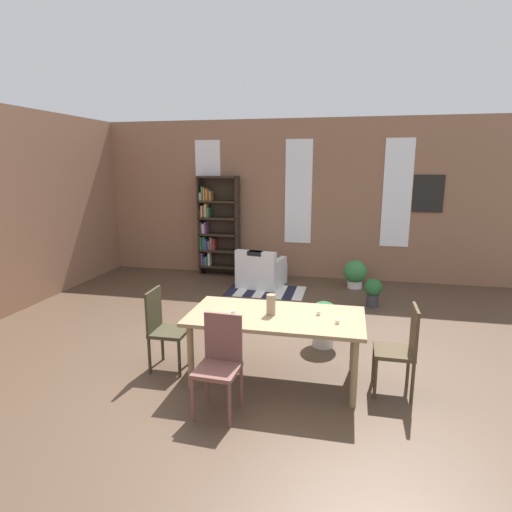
% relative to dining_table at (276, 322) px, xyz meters
% --- Properties ---
extents(ground_plane, '(11.14, 11.14, 0.00)m').
position_rel_dining_table_xyz_m(ground_plane, '(-0.30, 0.22, -0.68)').
color(ground_plane, '#503B2D').
extents(back_wall_brick, '(9.34, 0.12, 3.26)m').
position_rel_dining_table_xyz_m(back_wall_brick, '(-0.30, 4.57, 0.95)').
color(back_wall_brick, '#90644B').
rests_on(back_wall_brick, ground).
extents(window_pane_0, '(0.55, 0.02, 2.12)m').
position_rel_dining_table_xyz_m(window_pane_0, '(-2.25, 4.50, 1.11)').
color(window_pane_0, white).
extents(window_pane_1, '(0.55, 0.02, 2.12)m').
position_rel_dining_table_xyz_m(window_pane_1, '(-0.30, 4.50, 1.11)').
color(window_pane_1, white).
extents(window_pane_2, '(0.55, 0.02, 2.12)m').
position_rel_dining_table_xyz_m(window_pane_2, '(1.64, 4.50, 1.11)').
color(window_pane_2, white).
extents(dining_table, '(1.89, 0.95, 0.76)m').
position_rel_dining_table_xyz_m(dining_table, '(0.00, 0.00, 0.00)').
color(dining_table, '#907451').
rests_on(dining_table, ground).
extents(vase_on_table, '(0.10, 0.10, 0.22)m').
position_rel_dining_table_xyz_m(vase_on_table, '(-0.05, -0.00, 0.19)').
color(vase_on_table, '#998466').
rests_on(vase_on_table, dining_table).
extents(tealight_candle_0, '(0.04, 0.04, 0.04)m').
position_rel_dining_table_xyz_m(tealight_candle_0, '(0.66, -0.12, 0.10)').
color(tealight_candle_0, silver).
rests_on(tealight_candle_0, dining_table).
extents(tealight_candle_1, '(0.04, 0.04, 0.04)m').
position_rel_dining_table_xyz_m(tealight_candle_1, '(0.45, 0.09, 0.10)').
color(tealight_candle_1, silver).
rests_on(tealight_candle_1, dining_table).
extents(tealight_candle_2, '(0.04, 0.04, 0.04)m').
position_rel_dining_table_xyz_m(tealight_candle_2, '(-0.46, -0.08, 0.10)').
color(tealight_candle_2, silver).
rests_on(tealight_candle_2, dining_table).
extents(dining_chair_head_right, '(0.40, 0.40, 0.95)m').
position_rel_dining_table_xyz_m(dining_chair_head_right, '(1.32, -0.00, -0.16)').
color(dining_chair_head_right, '#463722').
rests_on(dining_chair_head_right, ground).
extents(dining_chair_near_left, '(0.42, 0.42, 0.95)m').
position_rel_dining_table_xyz_m(dining_chair_near_left, '(-0.42, -0.70, -0.16)').
color(dining_chair_near_left, brown).
rests_on(dining_chair_near_left, ground).
extents(dining_chair_head_left, '(0.41, 0.41, 0.95)m').
position_rel_dining_table_xyz_m(dining_chair_head_left, '(-1.32, -0.00, -0.16)').
color(dining_chair_head_left, '#36321F').
rests_on(dining_chair_head_left, ground).
extents(bookshelf_tall, '(0.87, 0.30, 2.11)m').
position_rel_dining_table_xyz_m(bookshelf_tall, '(-2.04, 4.33, 0.38)').
color(bookshelf_tall, '#2D2319').
rests_on(bookshelf_tall, ground).
extents(armchair_white, '(0.93, 0.93, 0.75)m').
position_rel_dining_table_xyz_m(armchair_white, '(-0.91, 3.61, -0.40)').
color(armchair_white, white).
rests_on(armchair_white, ground).
extents(potted_plant_by_shelf, '(0.45, 0.45, 0.61)m').
position_rel_dining_table_xyz_m(potted_plant_by_shelf, '(0.47, 1.01, -0.33)').
color(potted_plant_by_shelf, silver).
rests_on(potted_plant_by_shelf, ground).
extents(potted_plant_corner, '(0.45, 0.45, 0.54)m').
position_rel_dining_table_xyz_m(potted_plant_corner, '(0.90, 3.87, -0.38)').
color(potted_plant_corner, silver).
rests_on(potted_plant_corner, ground).
extents(potted_plant_window, '(0.30, 0.30, 0.48)m').
position_rel_dining_table_xyz_m(potted_plant_window, '(1.18, 2.79, -0.40)').
color(potted_plant_window, '#333338').
rests_on(potted_plant_window, ground).
extents(striped_rug, '(1.45, 0.90, 0.01)m').
position_rel_dining_table_xyz_m(striped_rug, '(-0.74, 3.28, -0.67)').
color(striped_rug, '#1E1E33').
rests_on(striped_rug, ground).
extents(framed_picture, '(0.56, 0.03, 0.72)m').
position_rel_dining_table_xyz_m(framed_picture, '(2.22, 4.49, 1.12)').
color(framed_picture, black).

